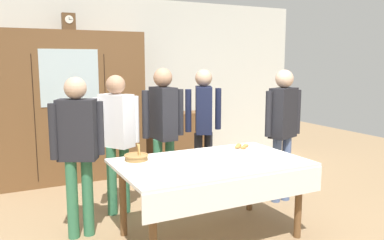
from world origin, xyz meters
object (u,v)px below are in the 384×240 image
object	(u,v)px
tea_cup_mid_left	(187,164)
book_stack	(175,111)
tea_cup_near_right	(169,165)
person_behind_table_right	(117,131)
tea_cup_front_edge	(262,152)
pastry_plate	(242,148)
tea_cup_back_edge	(240,164)
spoon_front_edge	(224,171)
person_near_right_end	(78,142)
wall_cabinet	(68,107)
dining_table	(212,171)
bookshelf_low	(175,139)
mantel_clock	(69,22)
person_beside_shelf	(203,119)
bread_basket	(136,157)
spoon_near_right	(216,163)
person_behind_table_left	(163,123)
person_by_cabinet	(283,122)

from	to	relation	value
tea_cup_mid_left	book_stack	bearing A→B (deg)	67.92
tea_cup_near_right	person_behind_table_right	bearing A→B (deg)	100.07
tea_cup_front_edge	pastry_plate	distance (m)	0.30
book_stack	tea_cup_back_edge	distance (m)	3.00
tea_cup_back_edge	tea_cup_front_edge	world-z (taller)	same
spoon_front_edge	person_near_right_end	xyz separation A→B (m)	(-1.07, 0.96, 0.19)
wall_cabinet	person_behind_table_right	size ratio (longest dim) A/B	1.37
dining_table	person_near_right_end	world-z (taller)	person_near_right_end
tea_cup_back_edge	bookshelf_low	bearing A→B (deg)	77.09
tea_cup_near_right	person_behind_table_right	size ratio (longest dim) A/B	0.08
mantel_clock	wall_cabinet	bearing A→B (deg)	179.34
book_stack	tea_cup_mid_left	size ratio (longest dim) A/B	1.64
bookshelf_low	person_beside_shelf	bearing A→B (deg)	-99.15
bread_basket	person_behind_table_right	distance (m)	0.67
person_behind_table_right	book_stack	bearing A→B (deg)	48.10
tea_cup_near_right	tea_cup_back_edge	size ratio (longest dim) A/B	1.00
bookshelf_low	spoon_front_edge	bearing A→B (deg)	-106.34
tea_cup_back_edge	spoon_near_right	bearing A→B (deg)	120.01
tea_cup_near_right	person_behind_table_left	size ratio (longest dim) A/B	0.08
person_by_cabinet	person_beside_shelf	xyz separation A→B (m)	(-0.71, 0.72, -0.00)
mantel_clock	tea_cup_mid_left	bearing A→B (deg)	-78.09
bookshelf_low	person_by_cabinet	size ratio (longest dim) A/B	0.57
tea_cup_front_edge	person_near_right_end	bearing A→B (deg)	162.26
mantel_clock	person_by_cabinet	world-z (taller)	mantel_clock
tea_cup_mid_left	person_near_right_end	world-z (taller)	person_near_right_end
wall_cabinet	tea_cup_back_edge	size ratio (longest dim) A/B	16.75
tea_cup_back_edge	spoon_front_edge	xyz separation A→B (m)	(-0.21, -0.07, -0.02)
book_stack	bread_basket	distance (m)	2.68
person_behind_table_right	person_near_right_end	bearing A→B (deg)	-140.38
spoon_near_right	spoon_front_edge	distance (m)	0.30
dining_table	spoon_front_edge	xyz separation A→B (m)	(-0.08, -0.35, 0.10)
tea_cup_mid_left	bread_basket	bearing A→B (deg)	129.11
tea_cup_back_edge	pastry_plate	size ratio (longest dim) A/B	0.46
tea_cup_back_edge	person_near_right_end	distance (m)	1.57
spoon_near_right	spoon_front_edge	size ratio (longest dim) A/B	1.00
tea_cup_mid_left	person_by_cabinet	distance (m)	1.69
wall_cabinet	tea_cup_front_edge	bearing A→B (deg)	-59.15
bookshelf_low	mantel_clock	bearing A→B (deg)	-178.22
mantel_clock	person_near_right_end	size ratio (longest dim) A/B	0.15
tea_cup_near_right	tea_cup_front_edge	size ratio (longest dim) A/B	1.00
bookshelf_low	pastry_plate	distance (m)	2.33
bookshelf_low	bread_basket	bearing A→B (deg)	-122.50
spoon_near_right	person_behind_table_left	size ratio (longest dim) A/B	0.07
bookshelf_low	book_stack	xyz separation A→B (m)	(0.00, 0.00, 0.48)
mantel_clock	book_stack	bearing A→B (deg)	1.78
bookshelf_low	tea_cup_near_right	xyz separation A→B (m)	(-1.26, -2.65, 0.36)
person_beside_shelf	person_near_right_end	distance (m)	1.84
dining_table	bookshelf_low	world-z (taller)	bookshelf_low
tea_cup_front_edge	spoon_front_edge	distance (m)	0.80
person_behind_table_right	wall_cabinet	bearing A→B (deg)	99.50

